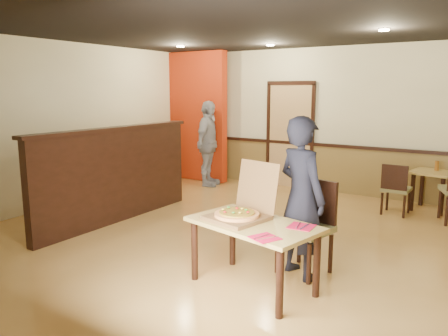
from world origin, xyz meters
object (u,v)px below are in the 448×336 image
(main_table, at_px, (253,233))
(condiment, at_px, (437,166))
(diner, at_px, (301,198))
(side_table, at_px, (432,181))
(diner_chair, at_px, (309,223))
(pizza_box, at_px, (241,212))
(passerby, at_px, (208,144))
(side_chair_left, at_px, (396,187))

(main_table, distance_m, condiment, 4.40)
(diner, bearing_deg, side_table, -76.61)
(main_table, bearing_deg, diner_chair, 78.74)
(diner, bearing_deg, condiment, -76.78)
(main_table, relative_size, pizza_box, 1.96)
(side_table, bearing_deg, diner, -102.82)
(diner_chair, height_order, side_table, diner_chair)
(main_table, bearing_deg, condiment, 87.46)
(main_table, height_order, diner, diner)
(side_table, relative_size, pizza_box, 0.98)
(main_table, xyz_separation_m, diner_chair, (0.31, 0.70, -0.03))
(main_table, distance_m, side_table, 4.29)
(main_table, relative_size, condiment, 8.86)
(passerby, bearing_deg, side_chair_left, -108.21)
(side_chair_left, height_order, condiment, side_chair_left)
(diner_chair, bearing_deg, passerby, 151.02)
(side_chair_left, bearing_deg, condiment, -122.59)
(side_chair_left, distance_m, side_table, 0.76)
(condiment, bearing_deg, side_chair_left, -124.13)
(condiment, bearing_deg, pizza_box, -107.19)
(side_table, height_order, condiment, condiment)
(diner, xyz_separation_m, passerby, (-3.40, 3.16, 0.02))
(condiment, bearing_deg, passerby, -172.69)
(main_table, height_order, passerby, passerby)
(diner, distance_m, passerby, 4.64)
(side_chair_left, bearing_deg, diner_chair, 84.83)
(diner_chair, xyz_separation_m, condiment, (0.82, 3.55, 0.19))
(diner, bearing_deg, diner_chair, -76.04)
(diner_chair, height_order, side_chair_left, diner_chair)
(passerby, bearing_deg, diner_chair, -146.74)
(side_chair_left, xyz_separation_m, diner, (-0.37, -2.98, 0.41))
(condiment, bearing_deg, diner, -102.98)
(diner, bearing_deg, passerby, -16.65)
(main_table, bearing_deg, pizza_box, 177.55)
(diner_chair, relative_size, side_chair_left, 1.22)
(side_chair_left, xyz_separation_m, passerby, (-3.77, 0.17, 0.43))
(pizza_box, bearing_deg, main_table, -2.24)
(side_chair_left, xyz_separation_m, side_table, (0.45, 0.61, 0.04))
(diner_chair, xyz_separation_m, side_chair_left, (0.33, 2.83, -0.10))
(side_table, distance_m, diner, 3.71)
(diner_chair, height_order, condiment, diner_chair)
(side_chair_left, distance_m, pizza_box, 3.60)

